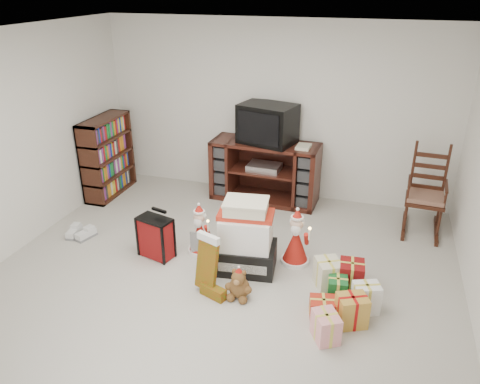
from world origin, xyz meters
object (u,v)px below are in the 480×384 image
at_px(red_suitcase, 156,237).
at_px(crt_television, 268,124).
at_px(bookshelf, 108,158).
at_px(rocking_chair, 424,200).
at_px(santa_figurine, 296,242).
at_px(sneaker_pair, 80,233).
at_px(teddy_bear, 239,285).
at_px(tv_stand, 265,171).
at_px(gift_cluster, 342,298).
at_px(mrs_claus_figurine, 200,234).
at_px(gift_pile, 246,240).

bearing_deg(red_suitcase, crt_television, 81.25).
relative_size(bookshelf, rocking_chair, 1.00).
relative_size(santa_figurine, sneaker_pair, 1.96).
height_order(bookshelf, teddy_bear, bookshelf).
xyz_separation_m(tv_stand, gift_cluster, (1.36, -2.19, -0.32)).
relative_size(mrs_claus_figurine, gift_cluster, 0.60).
height_order(tv_stand, santa_figurine, tv_stand).
distance_m(rocking_chair, red_suitcase, 3.38).
bearing_deg(crt_television, red_suitcase, -98.84).
bearing_deg(gift_cluster, bookshelf, 154.59).
bearing_deg(teddy_bear, bookshelf, 144.56).
bearing_deg(santa_figurine, bookshelf, 160.83).
distance_m(bookshelf, rocking_chair, 4.42).
relative_size(rocking_chair, red_suitcase, 1.99).
bearing_deg(teddy_bear, sneaker_pair, 166.00).
distance_m(gift_pile, gift_cluster, 1.19).
bearing_deg(tv_stand, bookshelf, -166.10).
xyz_separation_m(mrs_claus_figurine, gift_cluster, (1.71, -0.56, -0.12)).
xyz_separation_m(teddy_bear, gift_cluster, (1.01, 0.14, -0.02)).
relative_size(rocking_chair, gift_cluster, 1.13).
xyz_separation_m(tv_stand, santa_figurine, (0.76, -1.52, -0.18)).
distance_m(gift_pile, red_suitcase, 1.06).
bearing_deg(gift_pile, rocking_chair, 32.12).
relative_size(teddy_bear, gift_cluster, 0.31).
relative_size(bookshelf, teddy_bear, 3.59).
bearing_deg(sneaker_pair, santa_figurine, 6.58).
distance_m(rocking_chair, teddy_bear, 2.77).
height_order(teddy_bear, sneaker_pair, teddy_bear).
xyz_separation_m(tv_stand, bookshelf, (-2.26, -0.47, 0.12)).
height_order(santa_figurine, sneaker_pair, santa_figurine).
height_order(teddy_bear, mrs_claus_figurine, mrs_claus_figurine).
bearing_deg(tv_stand, gift_pile, -79.68).
xyz_separation_m(rocking_chair, sneaker_pair, (-4.07, -1.52, -0.35)).
relative_size(rocking_chair, sneaker_pair, 3.37).
distance_m(mrs_claus_figurine, gift_cluster, 1.80).
bearing_deg(sneaker_pair, rocking_chair, 21.95).
bearing_deg(gift_pile, bookshelf, 144.47).
height_order(gift_cluster, crt_television, crt_television).
distance_m(tv_stand, mrs_claus_figurine, 1.68).
xyz_separation_m(mrs_claus_figurine, sneaker_pair, (-1.57, -0.13, -0.19)).
distance_m(santa_figurine, crt_television, 1.91).
xyz_separation_m(teddy_bear, mrs_claus_figurine, (-0.70, 0.70, 0.10)).
height_order(gift_pile, red_suitcase, gift_pile).
height_order(bookshelf, gift_pile, bookshelf).
xyz_separation_m(sneaker_pair, crt_television, (1.94, 1.77, 1.09)).
distance_m(red_suitcase, sneaker_pair, 1.15).
bearing_deg(crt_television, tv_stand, -136.86).
bearing_deg(sneaker_pair, tv_stand, 43.91).
bearing_deg(crt_television, teddy_bear, -67.50).
bearing_deg(rocking_chair, mrs_claus_figurine, -147.87).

